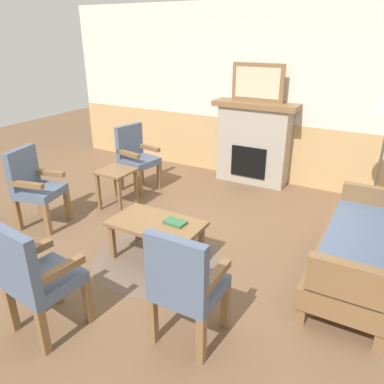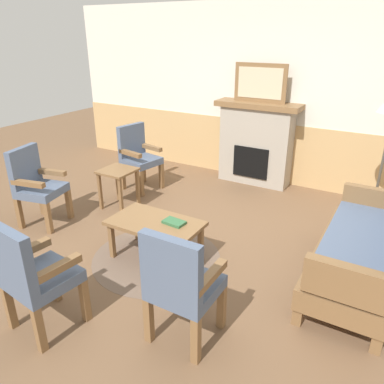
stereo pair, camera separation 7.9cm
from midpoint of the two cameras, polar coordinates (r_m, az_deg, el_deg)
name	(u,v)px [view 1 (the left image)]	position (r m, az deg, el deg)	size (l,w,h in m)	color
ground_plane	(177,247)	(4.28, -2.84, -8.42)	(14.00, 14.00, 0.00)	brown
wall_back	(262,98)	(6.07, 10.30, 14.04)	(7.20, 0.14, 2.70)	silver
fireplace	(254,142)	(5.98, 9.04, 7.52)	(1.30, 0.44, 1.28)	#A39989
framed_picture	(258,83)	(5.81, 9.62, 16.17)	(0.80, 0.04, 0.56)	brown
couch	(364,246)	(3.88, 24.36, -7.49)	(0.70, 1.80, 0.98)	brown
coffee_table	(156,227)	(3.91, -6.06, -5.30)	(0.96, 0.56, 0.44)	brown
round_rug	(158,258)	(4.10, -5.84, -10.00)	(1.38, 1.38, 0.01)	brown
book_on_table	(175,222)	(3.82, -3.18, -4.67)	(0.22, 0.14, 0.03)	#33663D
armchair_near_fireplace	(34,184)	(4.95, -23.45, 1.11)	(0.57, 0.57, 0.98)	brown
armchair_by_window_left	(136,155)	(5.73, -9.00, 5.64)	(0.56, 0.56, 0.98)	brown
armchair_front_left	(185,283)	(2.83, -1.87, -13.73)	(0.48, 0.48, 0.98)	brown
armchair_front_center	(36,275)	(3.16, -23.50, -11.59)	(0.53, 0.53, 0.98)	brown
side_table	(117,178)	(5.13, -11.88, 2.09)	(0.44, 0.44, 0.55)	brown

